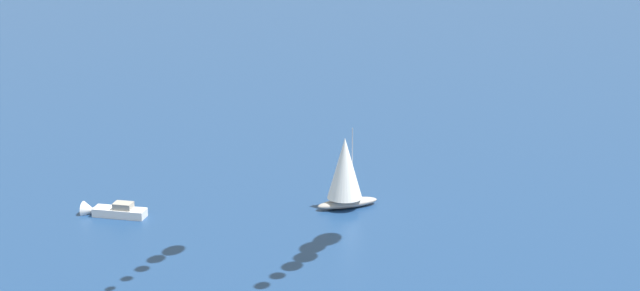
{
  "coord_description": "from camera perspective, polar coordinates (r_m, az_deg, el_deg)",
  "views": [
    {
      "loc": [
        68.09,
        119.44,
        64.85
      ],
      "look_at": [
        0.51,
        0.36,
        23.33
      ],
      "focal_mm": 65.6,
      "sensor_mm": 36.0,
      "label": 1
    }
  ],
  "objects": [
    {
      "name": "sailboat_inshore",
      "position": [
        188.47,
        1.23,
        -1.3
      ],
      "size": [
        10.65,
        6.46,
        13.33
      ],
      "color": "#9E9993",
      "rests_on": "ground_plane"
    },
    {
      "name": "motorboat_far_port",
      "position": [
        189.47,
        -10.16,
        -3.16
      ],
      "size": [
        9.58,
        9.08,
        3.05
      ],
      "color": "white",
      "rests_on": "ground_plane"
    }
  ]
}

